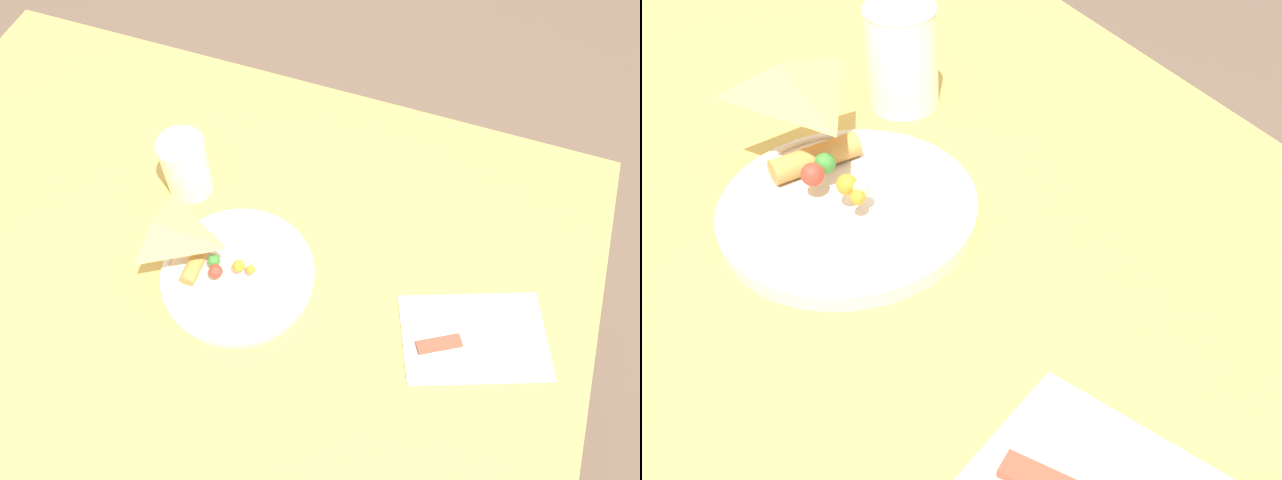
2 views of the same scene
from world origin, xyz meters
TOP-DOWN VIEW (x-y plane):
  - dining_table at (0.00, 0.00)m, footprint 1.19×0.81m
  - plate_pizza at (0.06, -0.02)m, footprint 0.23×0.23m
  - milk_glass at (-0.08, 0.11)m, footprint 0.08×0.08m

SIDE VIEW (x-z plane):
  - dining_table at x=0.00m, z-range 0.26..0.97m
  - plate_pizza at x=0.06m, z-range 0.70..0.75m
  - milk_glass at x=-0.08m, z-range 0.71..0.82m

